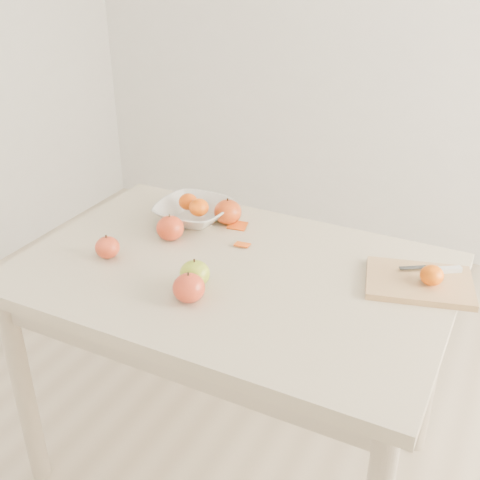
% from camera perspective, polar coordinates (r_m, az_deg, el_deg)
% --- Properties ---
extents(ground, '(3.50, 3.50, 0.00)m').
position_cam_1_polar(ground, '(2.18, -0.63, -20.01)').
color(ground, '#C6B293').
rests_on(ground, ground).
extents(table, '(1.20, 0.80, 0.75)m').
position_cam_1_polar(table, '(1.75, -0.74, -5.58)').
color(table, '#C4B394').
rests_on(table, ground).
extents(cutting_board, '(0.32, 0.27, 0.02)m').
position_cam_1_polar(cutting_board, '(1.69, 16.62, -3.88)').
color(cutting_board, tan).
rests_on(cutting_board, table).
extents(board_tangerine, '(0.06, 0.06, 0.05)m').
position_cam_1_polar(board_tangerine, '(1.66, 17.73, -3.20)').
color(board_tangerine, '#E15007').
rests_on(board_tangerine, cutting_board).
extents(fruit_bowl, '(0.24, 0.24, 0.06)m').
position_cam_1_polar(fruit_bowl, '(1.97, -4.43, 2.66)').
color(fruit_bowl, silver).
rests_on(fruit_bowl, table).
extents(bowl_tangerine_near, '(0.06, 0.06, 0.05)m').
position_cam_1_polar(bowl_tangerine_near, '(1.98, -4.94, 3.65)').
color(bowl_tangerine_near, '#C94607').
rests_on(bowl_tangerine_near, fruit_bowl).
extents(bowl_tangerine_far, '(0.06, 0.06, 0.06)m').
position_cam_1_polar(bowl_tangerine_far, '(1.93, -3.93, 3.11)').
color(bowl_tangerine_far, orange).
rests_on(bowl_tangerine_far, fruit_bowl).
extents(orange_peel_a, '(0.07, 0.05, 0.01)m').
position_cam_1_polar(orange_peel_a, '(1.93, -0.25, 1.27)').
color(orange_peel_a, '#D14B0E').
rests_on(orange_peel_a, table).
extents(orange_peel_b, '(0.05, 0.04, 0.01)m').
position_cam_1_polar(orange_peel_b, '(1.82, 0.21, -0.50)').
color(orange_peel_b, '#D8500F').
rests_on(orange_peel_b, table).
extents(paring_knife, '(0.16, 0.09, 0.01)m').
position_cam_1_polar(paring_knife, '(1.74, 18.66, -2.65)').
color(paring_knife, silver).
rests_on(paring_knife, cutting_board).
extents(apple_green, '(0.08, 0.08, 0.07)m').
position_cam_1_polar(apple_green, '(1.61, -4.31, -3.20)').
color(apple_green, '#719A13').
rests_on(apple_green, table).
extents(apple_red_a, '(0.09, 0.09, 0.08)m').
position_cam_1_polar(apple_red_a, '(1.94, -1.17, 2.67)').
color(apple_red_a, maroon).
rests_on(apple_red_a, table).
extents(apple_red_c, '(0.08, 0.08, 0.08)m').
position_cam_1_polar(apple_red_c, '(1.55, -4.88, -4.55)').
color(apple_red_c, '#A31B15').
rests_on(apple_red_c, table).
extents(apple_red_b, '(0.09, 0.09, 0.08)m').
position_cam_1_polar(apple_red_b, '(1.85, -6.64, 1.13)').
color(apple_red_b, '#A12818').
rests_on(apple_red_b, table).
extents(apple_red_d, '(0.07, 0.07, 0.06)m').
position_cam_1_polar(apple_red_d, '(1.78, -12.46, -0.69)').
color(apple_red_d, '#A71910').
rests_on(apple_red_d, table).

